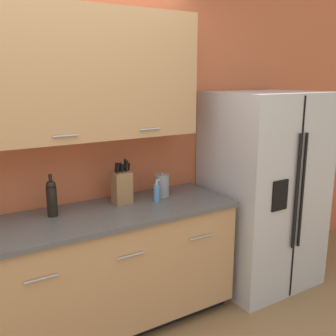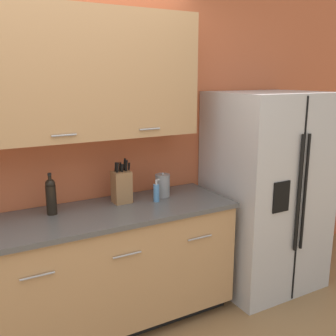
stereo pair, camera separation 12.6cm
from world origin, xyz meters
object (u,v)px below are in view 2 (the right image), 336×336
at_px(knife_block, 122,186).
at_px(soap_dispenser, 156,193).
at_px(refrigerator, 266,191).
at_px(steel_canister, 163,185).
at_px(wine_bottle, 51,196).

xyz_separation_m(knife_block, soap_dispenser, (0.23, -0.11, -0.06)).
bearing_deg(knife_block, refrigerator, -8.03).
distance_m(refrigerator, steel_canister, 0.96).
relative_size(refrigerator, steel_canister, 8.83).
relative_size(knife_block, wine_bottle, 1.14).
relative_size(refrigerator, wine_bottle, 5.86).
xyz_separation_m(refrigerator, wine_bottle, (-1.79, 0.18, 0.19)).
bearing_deg(refrigerator, knife_block, 171.97).
bearing_deg(soap_dispenser, wine_bottle, 172.13).
bearing_deg(wine_bottle, steel_canister, -0.56).
height_order(knife_block, soap_dispenser, knife_block).
bearing_deg(soap_dispenser, refrigerator, -3.96).
height_order(refrigerator, wine_bottle, refrigerator).
height_order(wine_bottle, soap_dispenser, wine_bottle).
xyz_separation_m(refrigerator, steel_canister, (-0.93, 0.17, 0.14)).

